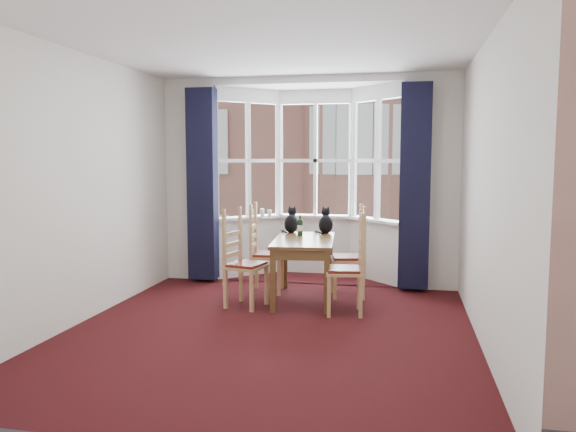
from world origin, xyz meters
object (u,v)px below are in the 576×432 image
(candle_short, at_px, (262,213))
(chair_right_far, at_px, (355,259))
(chair_left_far, at_px, (260,256))
(wine_bottle, at_px, (300,227))
(dining_table, at_px, (304,247))
(candle_extra, at_px, (270,213))
(cat_right, at_px, (326,223))
(cat_left, at_px, (291,222))
(chair_left_near, at_px, (239,266))
(candle_tall, at_px, (255,213))
(chair_right_near, at_px, (353,271))

(candle_short, bearing_deg, chair_right_far, -34.59)
(chair_left_far, relative_size, wine_bottle, 3.52)
(dining_table, relative_size, candle_extra, 14.64)
(cat_right, xyz_separation_m, wine_bottle, (-0.28, -0.29, -0.02))
(chair_right_far, relative_size, cat_left, 2.61)
(chair_left_near, xyz_separation_m, candle_short, (-0.15, 1.70, 0.45))
(dining_table, relative_size, wine_bottle, 5.21)
(chair_right_far, bearing_deg, cat_left, 164.16)
(cat_right, relative_size, candle_short, 3.14)
(cat_right, bearing_deg, chair_left_near, -132.39)
(chair_left_near, relative_size, candle_extra, 9.88)
(chair_left_far, xyz_separation_m, cat_left, (0.36, 0.25, 0.41))
(candle_tall, xyz_separation_m, candle_short, (0.10, 0.03, 0.00))
(chair_right_near, bearing_deg, cat_left, 131.10)
(chair_left_far, bearing_deg, candle_short, 102.58)
(cat_right, bearing_deg, candle_extra, 140.69)
(chair_right_near, relative_size, candle_extra, 9.88)
(chair_left_near, bearing_deg, chair_left_far, 84.22)
(wine_bottle, bearing_deg, chair_left_far, 176.52)
(chair_right_far, height_order, cat_right, cat_right)
(dining_table, xyz_separation_m, wine_bottle, (-0.10, 0.26, 0.22))
(chair_right_far, relative_size, wine_bottle, 3.52)
(chair_right_near, xyz_separation_m, cat_right, (-0.44, 1.03, 0.41))
(wine_bottle, xyz_separation_m, candle_short, (-0.75, 1.03, 0.06))
(chair_left_far, height_order, candle_short, candle_short)
(dining_table, bearing_deg, chair_left_near, -149.39)
(dining_table, height_order, chair_left_near, chair_left_near)
(dining_table, bearing_deg, cat_left, 115.87)
(candle_extra, bearing_deg, dining_table, -60.56)
(cat_left, relative_size, wine_bottle, 1.35)
(chair_left_near, bearing_deg, chair_right_near, -3.08)
(chair_right_near, height_order, cat_right, cat_right)
(dining_table, xyz_separation_m, cat_left, (-0.26, 0.54, 0.24))
(chair_right_near, bearing_deg, candle_extra, 127.41)
(dining_table, bearing_deg, cat_right, 71.37)
(chair_left_near, xyz_separation_m, cat_right, (0.88, 0.96, 0.41))
(chair_left_far, relative_size, chair_right_near, 1.00)
(dining_table, relative_size, chair_right_near, 1.48)
(candle_short, bearing_deg, candle_tall, -163.77)
(chair_left_near, height_order, candle_extra, candle_extra)
(chair_left_far, height_order, chair_right_far, same)
(wine_bottle, relative_size, candle_short, 2.33)
(chair_left_far, relative_size, chair_right_far, 1.00)
(chair_left_near, distance_m, wine_bottle, 0.98)
(wine_bottle, xyz_separation_m, candle_tall, (-0.85, 1.00, 0.06))
(chair_left_near, xyz_separation_m, candle_extra, (-0.05, 1.72, 0.44))
(chair_right_near, bearing_deg, chair_left_far, 148.26)
(chair_right_near, distance_m, candle_extra, 2.30)
(chair_right_near, bearing_deg, wine_bottle, 134.43)
(candle_tall, bearing_deg, candle_short, 16.23)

